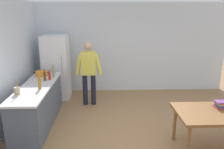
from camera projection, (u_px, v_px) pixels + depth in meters
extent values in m
plane|color=#936D47|center=(133.00, 142.00, 4.27)|extent=(14.00, 14.00, 0.00)
cube|color=silver|center=(122.00, 48.00, 6.79)|extent=(6.40, 0.12, 2.70)
cube|color=#4C5666|center=(38.00, 106.00, 4.85)|extent=(0.60, 2.12, 0.86)
cube|color=silver|center=(37.00, 86.00, 4.73)|extent=(0.64, 2.20, 0.04)
cube|color=white|center=(56.00, 67.00, 6.27)|extent=(0.70, 0.64, 1.80)
cylinder|color=#B2B2B7|center=(62.00, 63.00, 5.89)|extent=(0.02, 0.02, 0.40)
cylinder|color=#1E1E2D|center=(85.00, 90.00, 5.90)|extent=(0.13, 0.13, 0.84)
cylinder|color=#1E1E2D|center=(93.00, 89.00, 5.91)|extent=(0.13, 0.13, 0.84)
cube|color=#D8CC4C|center=(89.00, 63.00, 5.71)|extent=(0.38, 0.22, 0.60)
sphere|color=tan|center=(88.00, 46.00, 5.58)|extent=(0.22, 0.22, 0.22)
cylinder|color=#D8CC4C|center=(79.00, 64.00, 5.66)|extent=(0.20, 0.09, 0.55)
cylinder|color=#D8CC4C|center=(98.00, 64.00, 5.68)|extent=(0.20, 0.09, 0.55)
cube|color=brown|center=(217.00, 113.00, 3.83)|extent=(1.40, 0.90, 0.05)
cylinder|color=brown|center=(188.00, 144.00, 3.58)|extent=(0.06, 0.06, 0.70)
cylinder|color=brown|center=(175.00, 123.00, 4.25)|extent=(0.06, 0.06, 0.70)
cylinder|color=orange|center=(42.00, 73.00, 5.42)|extent=(0.28, 0.28, 0.12)
cube|color=black|center=(34.00, 73.00, 5.41)|extent=(0.06, 0.03, 0.02)
cube|color=black|center=(48.00, 73.00, 5.42)|extent=(0.06, 0.03, 0.02)
cylinder|color=tan|center=(17.00, 91.00, 4.20)|extent=(0.11, 0.11, 0.14)
cylinder|color=olive|center=(17.00, 84.00, 4.17)|extent=(0.02, 0.05, 0.22)
cylinder|color=olive|center=(17.00, 84.00, 4.16)|extent=(0.02, 0.04, 0.22)
cylinder|color=#B22319|center=(50.00, 76.00, 5.11)|extent=(0.06, 0.06, 0.18)
cylinder|color=#B22319|center=(49.00, 71.00, 5.07)|extent=(0.02, 0.02, 0.06)
cylinder|color=gray|center=(53.00, 72.00, 5.30)|extent=(0.06, 0.06, 0.26)
cylinder|color=gray|center=(53.00, 65.00, 5.26)|extent=(0.02, 0.02, 0.06)
cylinder|color=#5B3314|center=(45.00, 76.00, 5.05)|extent=(0.06, 0.06, 0.20)
cylinder|color=#5B3314|center=(44.00, 71.00, 5.01)|extent=(0.02, 0.02, 0.06)
cylinder|color=#996619|center=(39.00, 84.00, 4.49)|extent=(0.06, 0.06, 0.22)
cylinder|color=#996619|center=(39.00, 77.00, 4.46)|extent=(0.03, 0.03, 0.06)
cube|color=#B22D28|center=(221.00, 107.00, 3.99)|extent=(0.23, 0.19, 0.03)
cube|color=#284C8E|center=(222.00, 106.00, 3.97)|extent=(0.21, 0.14, 0.04)
cube|color=orange|center=(223.00, 103.00, 3.98)|extent=(0.26, 0.18, 0.03)
cube|color=#753D7F|center=(222.00, 102.00, 3.97)|extent=(0.24, 0.16, 0.03)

